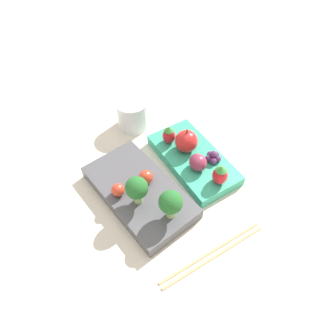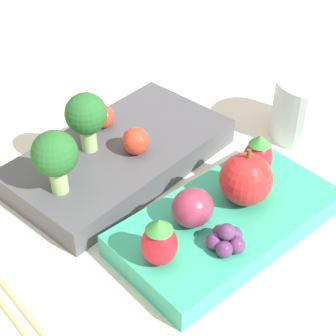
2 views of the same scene
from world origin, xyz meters
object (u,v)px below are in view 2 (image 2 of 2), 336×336
at_px(bento_box_fruit, 227,222).
at_px(broccoli_floret_0, 55,156).
at_px(drinking_cup, 306,108).
at_px(cherry_tomato_1, 103,116).
at_px(plum, 193,208).
at_px(grape_cluster, 226,239).
at_px(apple, 246,179).
at_px(strawberry_1, 258,155).
at_px(strawberry_0, 159,242).
at_px(broccoli_floret_1, 86,116).
at_px(cherry_tomato_0, 136,141).
at_px(bento_box_savoury, 117,158).

relative_size(bento_box_fruit, broccoli_floret_0, 3.24).
bearing_deg(drinking_cup, cherry_tomato_1, 145.08).
bearing_deg(drinking_cup, broccoli_floret_0, 165.82).
relative_size(plum, grape_cluster, 1.15).
height_order(bento_box_fruit, drinking_cup, drinking_cup).
distance_m(apple, strawberry_1, 0.04).
bearing_deg(apple, plum, 170.09).
bearing_deg(strawberry_0, broccoli_floret_0, 97.28).
bearing_deg(apple, drinking_cup, 17.70).
height_order(bento_box_fruit, broccoli_floret_0, broccoli_floret_0).
xyz_separation_m(broccoli_floret_1, grape_cluster, (0.01, -0.18, -0.04)).
xyz_separation_m(broccoli_floret_0, broccoli_floret_1, (0.06, 0.03, -0.00)).
bearing_deg(strawberry_1, plum, -174.40).
relative_size(broccoli_floret_1, cherry_tomato_0, 2.29).
relative_size(cherry_tomato_0, strawberry_0, 0.61).
distance_m(bento_box_savoury, cherry_tomato_0, 0.04).
height_order(bento_box_savoury, strawberry_1, strawberry_1).
bearing_deg(strawberry_0, grape_cluster, -25.80).
height_order(cherry_tomato_0, cherry_tomato_1, cherry_tomato_0).
relative_size(broccoli_floret_0, cherry_tomato_1, 2.56).
bearing_deg(cherry_tomato_1, broccoli_floret_1, -145.71).
xyz_separation_m(bento_box_savoury, strawberry_1, (0.08, -0.12, 0.03)).
xyz_separation_m(bento_box_fruit, cherry_tomato_0, (-0.01, 0.12, 0.03)).
xyz_separation_m(bento_box_savoury, cherry_tomato_1, (0.01, 0.04, 0.03)).
distance_m(bento_box_savoury, broccoli_floret_1, 0.06).
relative_size(cherry_tomato_0, plum, 0.73).
relative_size(broccoli_floret_0, cherry_tomato_0, 2.31).
distance_m(cherry_tomato_1, strawberry_1, 0.17).
relative_size(cherry_tomato_1, apple, 0.44).
height_order(bento_box_savoury, cherry_tomato_0, cherry_tomato_0).
distance_m(cherry_tomato_1, plum, 0.17).
height_order(cherry_tomato_1, grape_cluster, cherry_tomato_1).
bearing_deg(bento_box_savoury, drinking_cup, -24.51).
height_order(strawberry_1, plum, strawberry_1).
height_order(broccoli_floret_1, grape_cluster, broccoli_floret_1).
xyz_separation_m(broccoli_floret_0, plum, (0.07, -0.11, -0.03)).
relative_size(cherry_tomato_1, grape_cluster, 0.76).
relative_size(strawberry_0, plum, 1.20).
bearing_deg(plum, broccoli_floret_1, 93.73).
bearing_deg(strawberry_0, bento_box_fruit, 1.75).
xyz_separation_m(strawberry_1, grape_cluster, (-0.09, -0.05, -0.01)).
bearing_deg(cherry_tomato_0, broccoli_floret_0, 179.53).
height_order(strawberry_0, plum, strawberry_0).
relative_size(grape_cluster, drinking_cup, 0.45).
bearing_deg(plum, grape_cluster, -88.91).
distance_m(apple, plum, 0.06).
distance_m(strawberry_0, strawberry_1, 0.15).
xyz_separation_m(cherry_tomato_1, grape_cluster, (-0.02, -0.20, -0.01)).
bearing_deg(apple, cherry_tomato_1, 99.97).
bearing_deg(grape_cluster, strawberry_1, 27.79).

